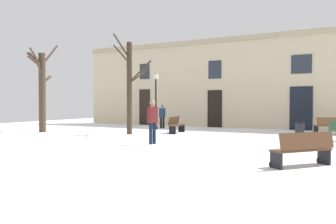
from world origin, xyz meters
TOP-DOWN VIEW (x-y plane):
  - ground_plane at (0.00, 0.00)m, footprint 34.94×34.94m
  - building_facade at (0.01, 9.21)m, footprint 21.84×0.60m
  - tree_left_of_center at (-2.30, 1.74)m, footprint 1.94×2.06m
  - tree_foreground at (-7.57, 0.51)m, footprint 1.38×2.37m
  - streetlamp at (-2.78, 5.42)m, footprint 0.30×0.30m
  - litter_bin at (6.09, 3.89)m, footprint 0.45×0.45m
  - bench_by_litter_bin at (7.40, 6.72)m, footprint 1.80×1.38m
  - bench_near_lamp at (-0.40, 3.54)m, footprint 0.65×1.71m
  - bench_far_corner at (7.09, -4.06)m, footprint 1.51×1.67m
  - person_by_shop_door at (-2.84, 6.39)m, footprint 0.41×0.27m
  - person_near_bench at (1.05, -1.58)m, footprint 0.36×0.44m

SIDE VIEW (x-z plane):
  - ground_plane at x=0.00m, z-range 0.00..0.00m
  - litter_bin at x=6.09m, z-range 0.00..0.74m
  - bench_far_corner at x=7.09m, z-range 0.00..0.93m
  - bench_near_lamp at x=-0.40m, z-range 0.01..0.94m
  - bench_by_litter_bin at x=7.40m, z-range 0.03..0.95m
  - person_by_shop_door at x=-2.84m, z-range 0.08..1.66m
  - person_near_bench at x=1.05m, z-range 0.11..1.92m
  - streetlamp at x=-2.78m, z-range 0.41..4.06m
  - tree_foreground at x=-7.57m, z-range -0.05..5.18m
  - tree_left_of_center at x=-2.30m, z-range -0.03..5.30m
  - building_facade at x=0.01m, z-range 0.06..6.30m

